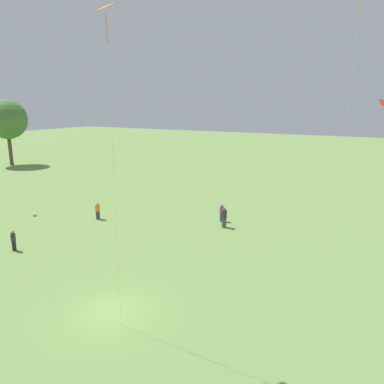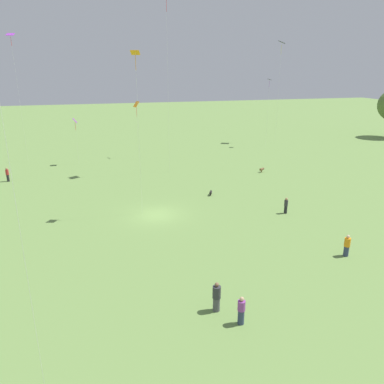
{
  "view_description": "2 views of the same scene",
  "coord_description": "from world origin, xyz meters",
  "px_view_note": "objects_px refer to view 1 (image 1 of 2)",
  "views": [
    {
      "loc": [
        -13.22,
        -12.25,
        10.55
      ],
      "look_at": [
        7.93,
        -0.37,
        4.82
      ],
      "focal_mm": 35.0,
      "sensor_mm": 36.0,
      "label": 1
    },
    {
      "loc": [
        32.36,
        -5.62,
        13.1
      ],
      "look_at": [
        9.49,
        0.78,
        5.22
      ],
      "focal_mm": 35.0,
      "sensor_mm": 36.0,
      "label": 2
    }
  ],
  "objects_px": {
    "kite_7": "(359,0)",
    "person_0": "(98,211)",
    "person_1": "(224,218)",
    "picnic_bag_0": "(35,215)",
    "person_3": "(222,213)",
    "person_4": "(13,240)",
    "kite_6": "(107,32)",
    "kite_5": "(384,108)"
  },
  "relations": [
    {
      "from": "person_0",
      "to": "kite_6",
      "type": "height_order",
      "value": "kite_6"
    },
    {
      "from": "person_3",
      "to": "kite_7",
      "type": "distance_m",
      "value": 19.76
    },
    {
      "from": "person_3",
      "to": "person_4",
      "type": "bearing_deg",
      "value": 113.04
    },
    {
      "from": "person_0",
      "to": "person_1",
      "type": "xyz_separation_m",
      "value": [
        3.61,
        -11.3,
        0.07
      ]
    },
    {
      "from": "kite_7",
      "to": "person_1",
      "type": "bearing_deg",
      "value": -150.33
    },
    {
      "from": "kite_6",
      "to": "person_4",
      "type": "bearing_deg",
      "value": -133.09
    },
    {
      "from": "person_4",
      "to": "picnic_bag_0",
      "type": "height_order",
      "value": "person_4"
    },
    {
      "from": "person_0",
      "to": "person_1",
      "type": "bearing_deg",
      "value": 27.03
    },
    {
      "from": "kite_5",
      "to": "kite_7",
      "type": "relative_size",
      "value": 0.57
    },
    {
      "from": "picnic_bag_0",
      "to": "kite_7",
      "type": "bearing_deg",
      "value": -70.9
    },
    {
      "from": "person_3",
      "to": "picnic_bag_0",
      "type": "distance_m",
      "value": 17.98
    },
    {
      "from": "person_4",
      "to": "kite_5",
      "type": "height_order",
      "value": "kite_5"
    },
    {
      "from": "person_1",
      "to": "kite_5",
      "type": "distance_m",
      "value": 17.56
    },
    {
      "from": "kite_5",
      "to": "picnic_bag_0",
      "type": "relative_size",
      "value": 28.63
    },
    {
      "from": "person_0",
      "to": "kite_5",
      "type": "height_order",
      "value": "kite_5"
    },
    {
      "from": "person_0",
      "to": "picnic_bag_0",
      "type": "relative_size",
      "value": 4.36
    },
    {
      "from": "person_1",
      "to": "kite_6",
      "type": "xyz_separation_m",
      "value": [
        -16.06,
        -1.84,
        12.49
      ]
    },
    {
      "from": "person_0",
      "to": "kite_7",
      "type": "relative_size",
      "value": 0.09
    },
    {
      "from": "person_0",
      "to": "kite_5",
      "type": "bearing_deg",
      "value": 40.82
    },
    {
      "from": "person_3",
      "to": "person_4",
      "type": "xyz_separation_m",
      "value": [
        -13.88,
        10.37,
        -0.03
      ]
    },
    {
      "from": "person_0",
      "to": "picnic_bag_0",
      "type": "xyz_separation_m",
      "value": [
        -2.3,
        5.98,
        -0.69
      ]
    },
    {
      "from": "kite_7",
      "to": "person_0",
      "type": "bearing_deg",
      "value": -151.34
    },
    {
      "from": "person_1",
      "to": "kite_6",
      "type": "bearing_deg",
      "value": -125.86
    },
    {
      "from": "person_1",
      "to": "person_3",
      "type": "distance_m",
      "value": 1.7
    },
    {
      "from": "person_0",
      "to": "person_3",
      "type": "height_order",
      "value": "person_0"
    },
    {
      "from": "person_1",
      "to": "kite_5",
      "type": "xyz_separation_m",
      "value": [
        10.06,
        -10.99,
        9.28
      ]
    },
    {
      "from": "person_0",
      "to": "kite_7",
      "type": "xyz_separation_m",
      "value": [
        6.78,
        -20.21,
        17.07
      ]
    },
    {
      "from": "person_3",
      "to": "kite_7",
      "type": "height_order",
      "value": "kite_7"
    },
    {
      "from": "person_1",
      "to": "person_4",
      "type": "distance_m",
      "value": 16.78
    },
    {
      "from": "kite_6",
      "to": "picnic_bag_0",
      "type": "distance_m",
      "value": 25.38
    },
    {
      "from": "person_3",
      "to": "person_0",
      "type": "bearing_deg",
      "value": 85.73
    },
    {
      "from": "person_1",
      "to": "picnic_bag_0",
      "type": "relative_size",
      "value": 4.72
    },
    {
      "from": "person_1",
      "to": "picnic_bag_0",
      "type": "distance_m",
      "value": 18.28
    },
    {
      "from": "person_4",
      "to": "kite_6",
      "type": "bearing_deg",
      "value": 16.65
    },
    {
      "from": "picnic_bag_0",
      "to": "person_0",
      "type": "bearing_deg",
      "value": -69.0
    },
    {
      "from": "person_0",
      "to": "person_1",
      "type": "relative_size",
      "value": 0.92
    },
    {
      "from": "person_3",
      "to": "person_1",
      "type": "bearing_deg",
      "value": -178.55
    },
    {
      "from": "person_0",
      "to": "kite_7",
      "type": "height_order",
      "value": "kite_7"
    },
    {
      "from": "kite_7",
      "to": "kite_6",
      "type": "bearing_deg",
      "value": -100.07
    },
    {
      "from": "person_1",
      "to": "person_3",
      "type": "relative_size",
      "value": 1.09
    },
    {
      "from": "person_0",
      "to": "kite_5",
      "type": "relative_size",
      "value": 0.15
    },
    {
      "from": "person_4",
      "to": "kite_7",
      "type": "xyz_separation_m",
      "value": [
        15.59,
        -20.17,
        17.11
      ]
    }
  ]
}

